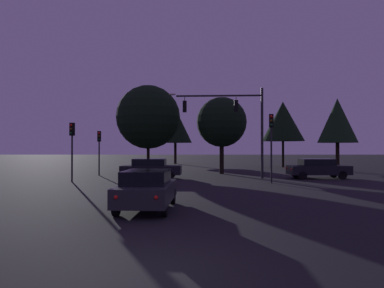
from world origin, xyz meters
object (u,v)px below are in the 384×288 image
at_px(traffic_signal_mast_arm, 235,116).
at_px(traffic_light_corner_left, 271,134).
at_px(tree_left_far, 222,122).
at_px(tree_lot_edge, 283,121).
at_px(traffic_light_median, 72,140).
at_px(car_crossing_left, 151,168).
at_px(car_crossing_right, 318,168).
at_px(tree_center_horizon, 148,117).
at_px(car_nearside_lane, 147,189).
at_px(tree_behind_sign, 175,126).
at_px(traffic_light_corner_right, 99,144).
at_px(tree_right_cluster, 337,121).

relative_size(traffic_signal_mast_arm, traffic_light_corner_left, 1.58).
relative_size(tree_left_far, tree_lot_edge, 0.88).
height_order(traffic_light_median, car_crossing_left, traffic_light_median).
distance_m(car_crossing_right, tree_center_horizon, 15.59).
distance_m(car_nearside_lane, tree_center_horizon, 19.60).
bearing_deg(tree_left_far, car_nearside_lane, -104.31).
xyz_separation_m(tree_behind_sign, tree_center_horizon, (-1.83, -18.09, -0.35)).
height_order(traffic_signal_mast_arm, tree_center_horizon, tree_center_horizon).
height_order(car_nearside_lane, tree_lot_edge, tree_lot_edge).
distance_m(traffic_light_median, tree_center_horizon, 9.59).
distance_m(traffic_light_median, tree_lot_edge, 26.38).
distance_m(traffic_signal_mast_arm, car_nearside_lane, 14.92).
bearing_deg(tree_center_horizon, car_crossing_right, -23.12).
height_order(car_nearside_lane, tree_behind_sign, tree_behind_sign).
bearing_deg(traffic_light_corner_right, traffic_light_median, -94.87).
height_order(car_crossing_right, tree_left_far, tree_left_far).
bearing_deg(traffic_light_corner_right, tree_right_cluster, 13.67).
xyz_separation_m(traffic_light_corner_right, car_nearside_lane, (6.07, -16.20, -1.91)).
distance_m(car_crossing_right, tree_lot_edge, 15.95).
bearing_deg(traffic_signal_mast_arm, tree_lot_edge, 62.18).
bearing_deg(car_crossing_right, tree_left_far, 144.65).
bearing_deg(traffic_light_corner_left, tree_lot_edge, 72.46).
relative_size(car_crossing_right, tree_behind_sign, 0.58).
height_order(traffic_light_corner_right, traffic_light_median, traffic_light_median).
distance_m(car_nearside_lane, tree_left_far, 19.00).
xyz_separation_m(traffic_light_corner_left, traffic_light_median, (-13.68, 1.00, -0.34)).
bearing_deg(traffic_light_median, tree_lot_edge, 41.90).
relative_size(traffic_light_corner_right, car_crossing_left, 0.80).
bearing_deg(car_nearside_lane, car_crossing_left, 95.68).
bearing_deg(traffic_light_corner_left, tree_right_cluster, 51.24).
height_order(car_crossing_left, tree_left_far, tree_left_far).
bearing_deg(tree_lot_edge, car_crossing_left, -133.64).
bearing_deg(traffic_light_corner_left, traffic_signal_mast_arm, 118.40).
distance_m(traffic_light_corner_left, traffic_light_median, 13.72).
bearing_deg(tree_right_cluster, tree_center_horizon, -171.60).
xyz_separation_m(tree_behind_sign, tree_right_cluster, (17.19, -15.28, -0.45)).
relative_size(traffic_light_corner_right, tree_center_horizon, 0.46).
relative_size(car_nearside_lane, tree_behind_sign, 0.54).
bearing_deg(traffic_signal_mast_arm, traffic_light_corner_right, 165.96).
relative_size(car_nearside_lane, car_crossing_right, 0.93).
relative_size(traffic_light_corner_right, traffic_light_median, 0.92).
relative_size(traffic_light_corner_left, tree_center_horizon, 0.56).
height_order(tree_right_cluster, tree_lot_edge, tree_lot_edge).
xyz_separation_m(traffic_light_median, tree_right_cluster, (23.35, 11.05, 2.21)).
distance_m(traffic_light_corner_right, traffic_light_median, 5.50).
bearing_deg(tree_behind_sign, traffic_light_median, -103.18).
bearing_deg(traffic_light_corner_right, traffic_light_corner_left, -26.11).
distance_m(car_crossing_right, tree_behind_sign, 27.18).
bearing_deg(traffic_light_corner_left, car_nearside_lane, -126.30).
xyz_separation_m(traffic_light_corner_right, tree_behind_sign, (5.70, 20.85, 2.88)).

